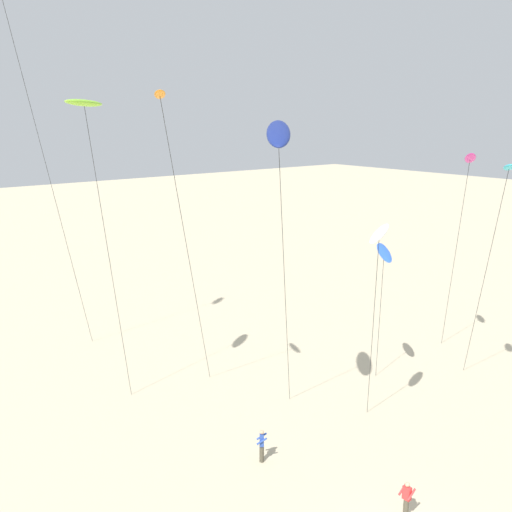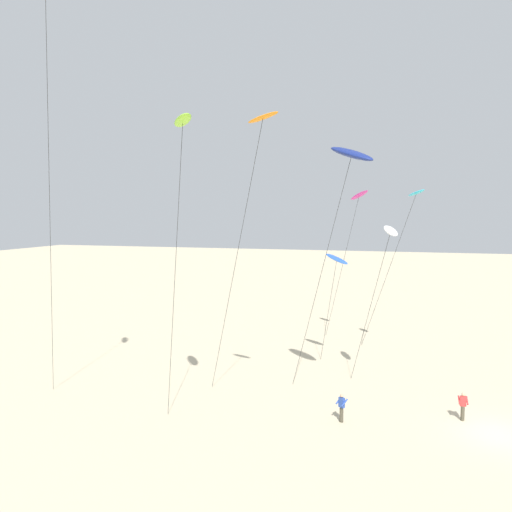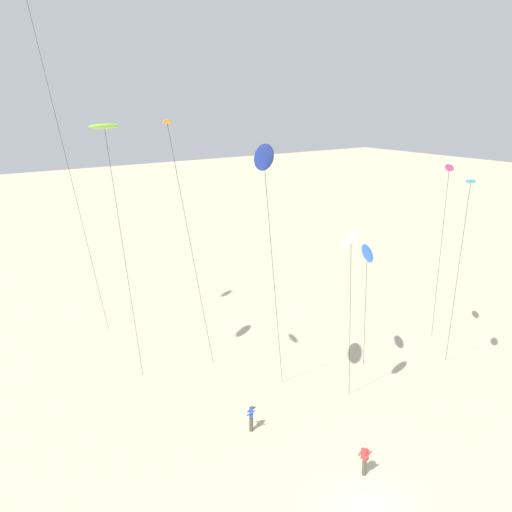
% 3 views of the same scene
% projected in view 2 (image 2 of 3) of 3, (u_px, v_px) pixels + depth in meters
% --- Properties ---
extents(ground_plane, '(260.00, 260.00, 0.00)m').
position_uv_depth(ground_plane, '(498.00, 435.00, 25.95)').
color(ground_plane, beige).
extents(kite_cyan, '(5.63, 4.96, 13.99)m').
position_uv_depth(kite_cyan, '(415.00, 196.00, 36.98)').
color(kite_cyan, '#33BFE0').
rests_on(kite_cyan, ground).
extents(kite_blue, '(2.38, 2.46, 9.02)m').
position_uv_depth(kite_blue, '(337.00, 260.00, 36.98)').
color(kite_blue, blue).
rests_on(kite_blue, ground).
extents(kite_navy, '(6.08, 5.78, 16.14)m').
position_uv_depth(kite_navy, '(351.00, 155.00, 26.78)').
color(kite_navy, navy).
rests_on(kite_navy, ground).
extents(kite_white, '(3.87, 3.19, 11.42)m').
position_uv_depth(kite_white, '(390.00, 233.00, 30.59)').
color(kite_white, white).
rests_on(kite_white, ground).
extents(kite_magenta, '(4.77, 4.22, 14.18)m').
position_uv_depth(kite_magenta, '(359.00, 198.00, 41.97)').
color(kite_magenta, '#D8339E').
rests_on(kite_magenta, ground).
extents(kite_lime, '(4.13, 3.57, 16.96)m').
position_uv_depth(kite_lime, '(183.00, 123.00, 23.92)').
color(kite_lime, '#8CD833').
rests_on(kite_lime, ground).
extents(kite_orange, '(6.46, 6.24, 17.31)m').
position_uv_depth(kite_orange, '(261.00, 129.00, 25.02)').
color(kite_orange, orange).
rests_on(kite_orange, ground).
extents(kite_flyer_nearest, '(0.72, 0.73, 1.67)m').
position_uv_depth(kite_flyer_nearest, '(342.00, 407.00, 27.48)').
color(kite_flyer_nearest, '#4C4738').
rests_on(kite_flyer_nearest, ground).
extents(kite_flyer_middle, '(0.52, 0.55, 1.67)m').
position_uv_depth(kite_flyer_middle, '(463.00, 406.00, 27.68)').
color(kite_flyer_middle, '#4C4738').
rests_on(kite_flyer_middle, ground).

